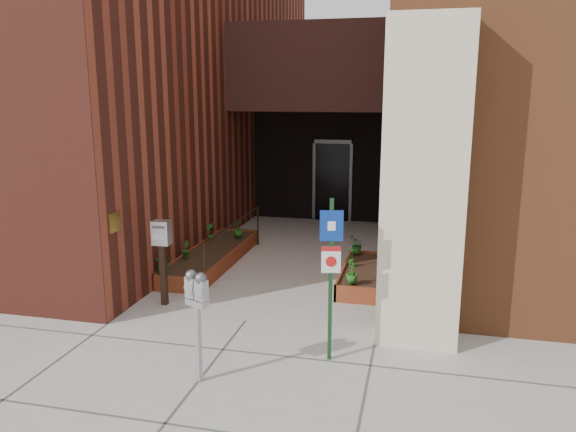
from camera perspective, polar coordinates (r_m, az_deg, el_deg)
The scene contains 15 objects.
ground at distance 8.77m, azimuth -4.39°, elevation -10.61°, with size 80.00×80.00×0.00m, color #9E9991.
architecture at distance 14.90m, azimuth 3.06°, elevation 18.39°, with size 20.00×14.60×10.00m.
planter_left at distance 11.61m, azimuth -7.66°, elevation -4.17°, with size 0.90×3.60×0.30m.
planter_right at distance 10.45m, azimuth 7.77°, elevation -6.06°, with size 0.80×2.20×0.30m.
handrail at distance 11.24m, azimuth -5.46°, elevation -1.42°, with size 0.04×3.34×0.90m.
parking_meter at distance 6.74m, azimuth -9.26°, elevation -8.10°, with size 0.32×0.23×1.40m.
sign_post at distance 7.13m, azimuth 4.38°, elevation -4.78°, with size 0.29×0.10×2.15m.
payment_dropbox at distance 9.30m, azimuth -12.67°, elevation -2.85°, with size 0.29×0.23×1.42m.
shrub_left_a at distance 10.23m, azimuth -12.50°, elevation -4.64°, with size 0.32×0.32×0.35m, color #1B5E1A.
shrub_left_b at distance 11.06m, azimuth -10.36°, elevation -3.34°, with size 0.18×0.18×0.32m, color #245819.
shrub_left_c at distance 12.46m, azimuth -5.10°, elevation -1.27°, with size 0.21×0.21×0.37m, color #1E611B.
shrub_left_d at distance 12.21m, azimuth -7.94°, elevation -1.60°, with size 0.20×0.20×0.38m, color #1B611D.
shrub_right_a at distance 9.50m, azimuth 6.53°, elevation -5.69°, with size 0.21×0.21×0.37m, color #22611B.
shrub_right_b at distance 10.47m, azimuth 6.52°, elevation -4.05°, with size 0.18×0.18×0.34m, color #1E5819.
shrub_right_c at distance 11.23m, azimuth 7.01°, elevation -2.93°, with size 0.30×0.30×0.34m, color #1B611C.
Camera 1 is at (2.50, -7.67, 3.42)m, focal length 35.00 mm.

